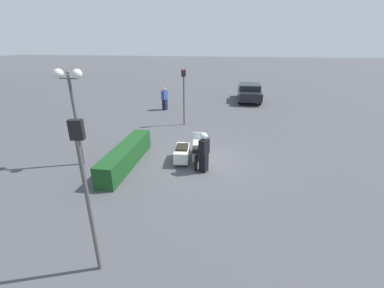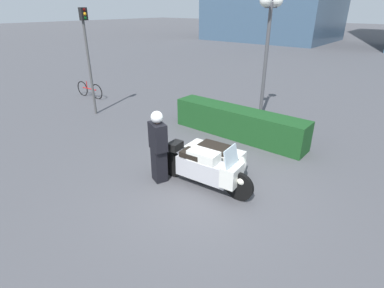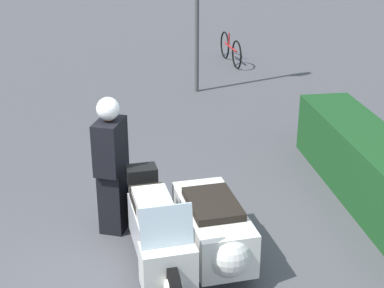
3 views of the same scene
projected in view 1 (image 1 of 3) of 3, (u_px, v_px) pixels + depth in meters
name	position (u px, v px, depth m)	size (l,w,h in m)	color
ground_plane	(199.00, 161.00, 11.67)	(160.00, 160.00, 0.00)	#4C4C51
police_motorcycle	(189.00, 151.00, 11.58)	(2.39, 1.29, 1.15)	black
officer_rider	(204.00, 151.00, 10.41)	(0.53, 0.43, 1.70)	black
hedge_bush_curbside	(126.00, 156.00, 11.12)	(4.33, 0.78, 0.89)	#19471E
twin_lamp_post	(71.00, 91.00, 10.17)	(0.37, 1.16, 4.08)	#4C4C51
traffic_light_near	(184.00, 90.00, 15.78)	(0.22, 0.28, 3.46)	#4C4C4C
traffic_light_far	(85.00, 180.00, 5.29)	(0.22, 0.28, 3.70)	#4C4C4C
parked_car_background	(249.00, 92.00, 22.88)	(4.62, 1.98, 1.51)	black
pedestrian_bystander	(165.00, 99.00, 19.91)	(0.56, 0.45, 1.72)	#191E38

